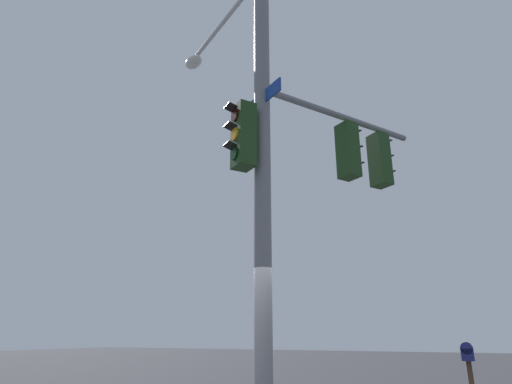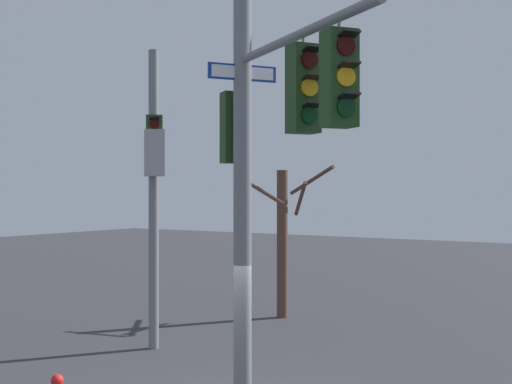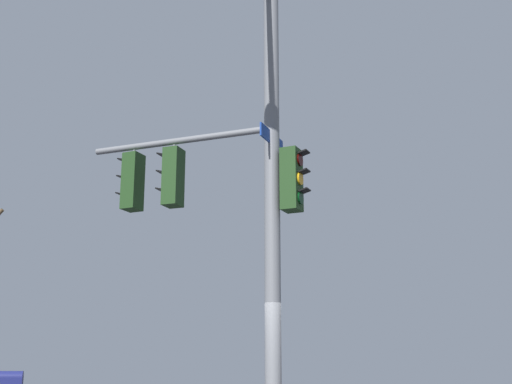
# 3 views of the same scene
# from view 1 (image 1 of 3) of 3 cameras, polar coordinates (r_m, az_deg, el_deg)

# --- Properties ---
(main_signal_pole_assembly) EXTENTS (3.73, 5.03, 8.50)m
(main_signal_pole_assembly) POSITION_cam_1_polar(r_m,az_deg,el_deg) (7.56, 3.80, 6.44)
(main_signal_pole_assembly) COLOR slate
(main_signal_pole_assembly) RESTS_ON ground
(mailbox) EXTENTS (0.44, 0.24, 1.41)m
(mailbox) POSITION_cam_1_polar(r_m,az_deg,el_deg) (10.25, 26.53, -19.25)
(mailbox) COLOR #4C3823
(mailbox) RESTS_ON ground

